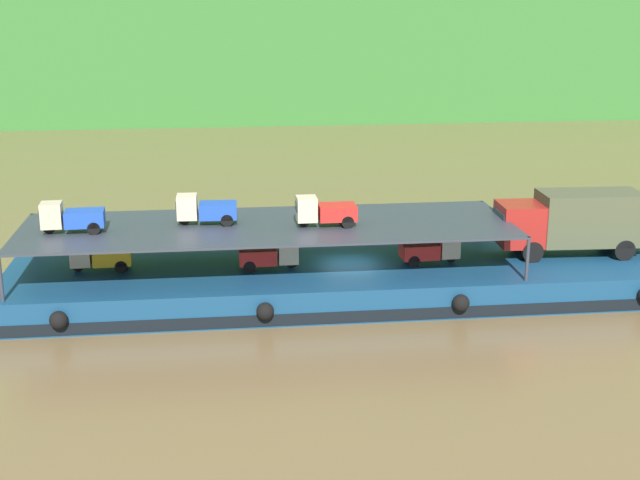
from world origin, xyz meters
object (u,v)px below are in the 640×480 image
mini_truck_lower_mid (431,249)px  mini_truck_upper_fore (325,211)px  cargo_barge (350,279)px  mini_truck_upper_mid (206,209)px  mini_truck_lower_aft (270,254)px  mini_truck_lower_stern (99,256)px  mini_truck_upper_stern (72,217)px  covered_lorry (573,221)px

mini_truck_lower_mid → mini_truck_upper_fore: bearing=-178.4°
cargo_barge → mini_truck_upper_mid: mini_truck_upper_mid is taller
mini_truck_lower_aft → mini_truck_upper_mid: (-2.86, 0.81, 2.00)m
cargo_barge → mini_truck_lower_stern: size_ratio=11.34×
mini_truck_lower_aft → mini_truck_upper_fore: mini_truck_upper_fore is taller
mini_truck_upper_mid → mini_truck_lower_aft: bearing=-15.9°
mini_truck_lower_aft → mini_truck_upper_stern: (-8.72, 0.05, 2.00)m
mini_truck_lower_mid → mini_truck_upper_stern: bearing=179.7°
covered_lorry → mini_truck_upper_stern: size_ratio=2.84×
cargo_barge → mini_truck_upper_stern: mini_truck_upper_stern is taller
mini_truck_upper_mid → mini_truck_upper_fore: size_ratio=1.00×
mini_truck_lower_stern → mini_truck_upper_fore: bearing=-5.0°
cargo_barge → covered_lorry: (10.83, 0.15, 2.44)m
mini_truck_upper_fore → covered_lorry: bearing=2.9°
cargo_barge → covered_lorry: size_ratio=3.99×
covered_lorry → mini_truck_lower_aft: size_ratio=2.89×
mini_truck_lower_stern → mini_truck_lower_mid: 15.30m
cargo_barge → mini_truck_lower_mid: bearing=-4.7°
mini_truck_lower_stern → mini_truck_lower_mid: same height
mini_truck_upper_stern → mini_truck_upper_mid: 5.91m
covered_lorry → mini_truck_lower_aft: 14.63m
mini_truck_lower_mid → mini_truck_upper_mid: (-10.40, 0.86, 2.00)m
mini_truck_lower_mid → mini_truck_upper_fore: mini_truck_upper_fore is taller
mini_truck_upper_stern → mini_truck_upper_mid: same height
covered_lorry → mini_truck_lower_aft: bearing=-178.4°
cargo_barge → mini_truck_lower_aft: 4.03m
mini_truck_upper_fore → mini_truck_upper_stern: bearing=178.8°
mini_truck_upper_stern → mini_truck_upper_mid: bearing=7.5°
cargo_barge → mini_truck_upper_fore: bearing=-159.8°
covered_lorry → mini_truck_lower_stern: covered_lorry is taller
cargo_barge → covered_lorry: covered_lorry is taller
mini_truck_lower_aft → mini_truck_upper_mid: mini_truck_upper_mid is taller
mini_truck_upper_mid → mini_truck_lower_stern: bearing=-178.7°
mini_truck_upper_stern → mini_truck_upper_fore: bearing=-1.2°
mini_truck_lower_aft → mini_truck_lower_mid: size_ratio=0.99×
covered_lorry → mini_truck_lower_stern: 22.34m
covered_lorry → mini_truck_upper_mid: 17.48m
covered_lorry → mini_truck_upper_fore: 12.13m
cargo_barge → mini_truck_lower_aft: bearing=-175.9°
covered_lorry → mini_truck_lower_stern: bearing=179.2°
mini_truck_lower_mid → mini_truck_upper_mid: size_ratio=1.01×
mini_truck_lower_aft → covered_lorry: bearing=1.6°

